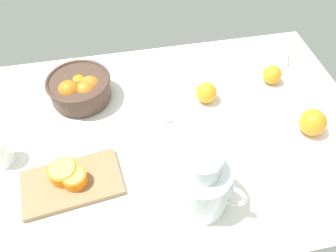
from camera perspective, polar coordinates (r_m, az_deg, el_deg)
The scene contains 12 objects.
ground_plane at distance 109.47cm, azimuth 1.13°, elevation -1.38°, with size 124.70×88.23×3.00cm, color white.
fruit_bowl at distance 118.36cm, azimuth -14.66°, elevation 6.18°, with size 21.59×21.59×10.50cm.
juice_pitcher at distance 88.74cm, azimuth 5.35°, elevation -10.03°, with size 18.25×15.77×20.43cm.
second_glass at distance 109.74cm, azimuth -26.54°, elevation -4.11°, with size 6.89×6.89×8.68cm.
cutting_board at distance 99.92cm, azimuth -15.91°, elevation -9.21°, with size 27.29×15.70×1.76cm, color olive.
orange_half_0 at distance 97.14cm, azimuth -15.44°, elevation -8.52°, with size 6.78×6.78×3.82cm.
orange_half_1 at distance 98.94cm, azimuth -17.20°, elevation -7.46°, with size 8.10×8.10×4.13cm.
loose_orange_0 at distance 115.96cm, azimuth 6.47°, elevation 5.62°, with size 7.23×7.23×7.23cm, color orange.
loose_orange_1 at distance 114.38cm, azimuth 23.22°, elevation 0.57°, with size 8.45×8.45×8.45cm, color orange.
loose_orange_2 at distance 127.98cm, azimuth 17.13°, elevation 8.27°, with size 6.73×6.73×6.73cm, color orange.
spoon at distance 111.21cm, azimuth -1.76°, elevation 1.20°, with size 15.10×5.70×1.00cm.
herb_sprig_0 at distance 141.44cm, azimuth 19.66°, elevation 10.32°, with size 4.07×7.82×0.99cm.
Camera 1 is at (-15.58, -67.39, 83.34)cm, focal length 36.14 mm.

